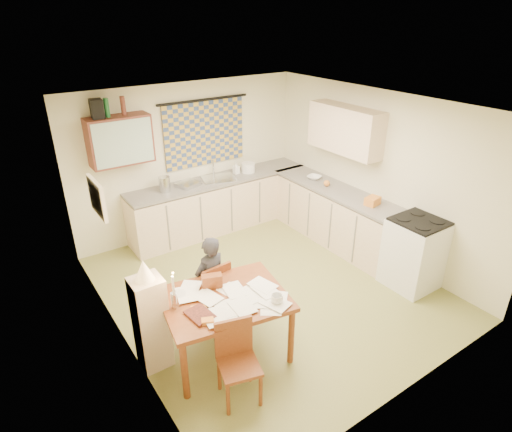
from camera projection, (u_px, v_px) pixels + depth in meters
floor at (267, 287)px, 5.99m from camera, size 4.00×4.50×0.02m
ceiling at (270, 106)px, 4.89m from camera, size 4.00×4.50×0.02m
wall_back at (189, 159)px, 7.11m from camera, size 4.00×0.02×2.50m
wall_front at (419, 293)px, 3.76m from camera, size 4.00×0.02×2.50m
wall_left at (111, 251)px, 4.41m from camera, size 0.02×4.50×2.50m
wall_right at (376, 174)px, 6.46m from camera, size 0.02×4.50×2.50m
window_blind at (205, 133)px, 7.06m from camera, size 1.45×0.03×1.05m
curtain_rod at (204, 100)px, 6.81m from camera, size 1.60×0.04×0.04m
wall_cabinet at (120, 140)px, 6.15m from camera, size 0.90×0.34×0.70m
wall_cabinet_glass at (124, 143)px, 6.03m from camera, size 0.84×0.02×0.64m
upper_cabinet_right at (345, 129)px, 6.51m from camera, size 0.34×1.30×0.70m
framed_print at (97, 198)px, 4.53m from camera, size 0.04×0.50×0.40m
print_canvas at (99, 197)px, 4.55m from camera, size 0.01×0.42×0.32m
counter_back at (223, 203)px, 7.45m from camera, size 3.30×0.62×0.92m
counter_right at (344, 220)px, 6.85m from camera, size 0.62×2.95×0.92m
stove at (414, 253)px, 5.84m from camera, size 0.65×0.65×1.00m
sink at (219, 181)px, 7.24m from camera, size 0.65×0.58×0.10m
tap at (213, 168)px, 7.29m from camera, size 0.04×0.04×0.28m
dish_rack at (188, 184)px, 6.92m from camera, size 0.43×0.40×0.06m
kettle at (164, 184)px, 6.67m from camera, size 0.22×0.22×0.24m
mixing_bowl at (248, 168)px, 7.49m from camera, size 0.31×0.31×0.16m
soap_bottle at (236, 168)px, 7.40m from camera, size 0.10×0.11×0.21m
bowl at (314, 177)px, 7.19m from camera, size 0.36×0.36×0.06m
orange_bag at (373, 201)px, 6.24m from camera, size 0.24×0.20×0.12m
fruit_orange at (327, 183)px, 6.89m from camera, size 0.10×0.10×0.10m
speaker at (97, 109)px, 5.82m from camera, size 0.18×0.22×0.26m
bottle_green at (107, 108)px, 5.88m from camera, size 0.08×0.08×0.26m
bottle_brown at (123, 106)px, 6.00m from camera, size 0.08×0.08×0.26m
dining_table at (226, 325)px, 4.69m from camera, size 1.44×1.19×0.75m
chair_far at (211, 302)px, 5.25m from camera, size 0.41×0.41×0.85m
chair_near at (239, 376)px, 4.19m from camera, size 0.47×0.47×0.84m
person at (211, 281)px, 5.07m from camera, size 0.52×0.42×1.18m
shelf_stand at (151, 323)px, 4.47m from camera, size 0.32×0.30×1.09m
lampshade at (144, 270)px, 4.18m from camera, size 0.20×0.20×0.22m
letter_rack at (212, 281)px, 4.66m from camera, size 0.24×0.17×0.16m
mug at (277, 299)px, 4.42m from camera, size 0.15×0.15×0.10m
magazine at (191, 320)px, 4.18m from camera, size 0.28×0.34×0.03m
book at (191, 313)px, 4.28m from camera, size 0.32×0.34×0.02m
orange_box at (208, 321)px, 4.16m from camera, size 0.14×0.12×0.04m
eyeglasses at (247, 310)px, 4.33m from camera, size 0.13×0.05×0.02m
candle_holder at (174, 300)px, 4.34m from camera, size 0.07×0.07×0.18m
candle at (173, 286)px, 4.22m from camera, size 0.03×0.03×0.22m
candle_flame at (173, 273)px, 4.21m from camera, size 0.02×0.02×0.02m
papers at (242, 298)px, 4.49m from camera, size 1.07×1.10×0.03m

